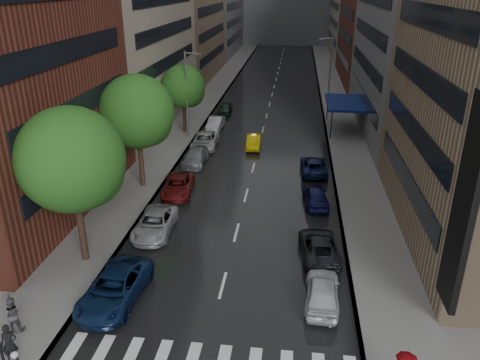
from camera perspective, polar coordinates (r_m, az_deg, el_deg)
name	(u,v)px	position (r m, az deg, el deg)	size (l,w,h in m)	color
ground	(210,335)	(23.60, -3.69, -18.32)	(220.00, 220.00, 0.00)	gray
road	(271,98)	(69.24, 3.84, 9.97)	(14.00, 140.00, 0.01)	black
sidewalk_left	(210,96)	(70.27, -3.62, 10.23)	(4.00, 140.00, 0.15)	gray
sidewalk_right	(334,99)	(69.35, 11.39, 9.66)	(4.00, 140.00, 0.15)	gray
tree_near	(71,160)	(27.42, -19.89, 2.32)	(5.97, 5.97, 9.52)	#382619
tree_mid	(137,112)	(37.31, -12.47, 8.12)	(5.79, 5.79, 9.23)	#382619
tree_far	(183,87)	(51.79, -6.95, 11.23)	(4.71, 4.71, 7.51)	#382619
taxi	(254,142)	(47.54, 1.68, 4.71)	(1.37, 3.92, 1.29)	yellow
parked_cars_left	(185,174)	(39.38, -6.77, 0.68)	(2.94, 43.51, 1.56)	#0E1F43
parked_cars_right	(317,213)	(33.14, 9.37, -3.99)	(2.67, 22.94, 1.47)	silver
ped_bag_walker	(10,344)	(23.71, -26.28, -17.53)	(0.81, 0.69, 1.90)	black
ped_black_umbrella	(11,309)	(25.23, -26.14, -13.95)	(1.06, 0.98, 2.09)	#535258
traffic_light	(0,348)	(21.81, -27.20, -17.74)	(0.18, 0.15, 3.45)	black
street_lamp_left	(187,93)	(49.86, -6.44, 10.50)	(1.74, 0.22, 9.00)	gray
street_lamp_right	(329,71)	(63.42, 10.85, 12.92)	(1.74, 0.22, 9.00)	gray
awning	(345,103)	(54.11, 12.63, 9.18)	(4.00, 8.00, 3.12)	navy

